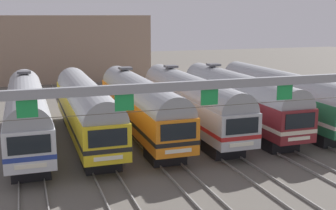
{
  "coord_description": "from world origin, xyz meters",
  "views": [
    {
      "loc": [
        -10.84,
        -33.0,
        9.62
      ],
      "look_at": [
        0.74,
        1.64,
        2.06
      ],
      "focal_mm": 46.66,
      "sensor_mm": 36.0,
      "label": 1
    }
  ],
  "objects": [
    {
      "name": "commuter_train_silver",
      "position": [
        -10.78,
        -0.0,
        2.69
      ],
      "size": [
        2.88,
        18.06,
        5.05
      ],
      "color": "silver",
      "rests_on": "ground"
    },
    {
      "name": "commuter_train_stainless",
      "position": [
        2.16,
        -0.0,
        2.69
      ],
      "size": [
        2.88,
        18.06,
        5.05
      ],
      "color": "#B2B5BA",
      "rests_on": "ground"
    },
    {
      "name": "ground_plane",
      "position": [
        0.0,
        0.0,
        0.0
      ],
      "size": [
        160.0,
        160.0,
        0.0
      ],
      "primitive_type": "plane",
      "color": "#5B564F"
    },
    {
      "name": "commuter_train_orange",
      "position": [
        -2.16,
        -0.0,
        2.69
      ],
      "size": [
        2.88,
        18.06,
        5.05
      ],
      "color": "orange",
      "rests_on": "ground"
    },
    {
      "name": "catenary_gantry",
      "position": [
        0.0,
        -13.5,
        5.37
      ],
      "size": [
        26.81,
        0.44,
        6.97
      ],
      "color": "gray",
      "rests_on": "ground"
    },
    {
      "name": "maintenance_building",
      "position": [
        -6.22,
        34.69,
        4.78
      ],
      "size": [
        27.27,
        10.0,
        9.57
      ],
      "primitive_type": "cube",
      "color": "gray",
      "rests_on": "ground"
    },
    {
      "name": "commuter_train_yellow",
      "position": [
        -6.47,
        -0.01,
        2.69
      ],
      "size": [
        2.88,
        18.06,
        4.77
      ],
      "color": "gold",
      "rests_on": "ground"
    },
    {
      "name": "commuter_train_maroon",
      "position": [
        6.47,
        -0.0,
        2.69
      ],
      "size": [
        2.88,
        18.06,
        5.05
      ],
      "color": "maroon",
      "rests_on": "ground"
    },
    {
      "name": "commuter_train_green",
      "position": [
        10.78,
        -0.01,
        2.69
      ],
      "size": [
        2.88,
        18.06,
        4.77
      ],
      "color": "#236B42",
      "rests_on": "ground"
    },
    {
      "name": "track_bed",
      "position": [
        0.0,
        17.0,
        0.07
      ],
      "size": [
        23.07,
        70.0,
        0.15
      ],
      "color": "gray",
      "rests_on": "ground"
    }
  ]
}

